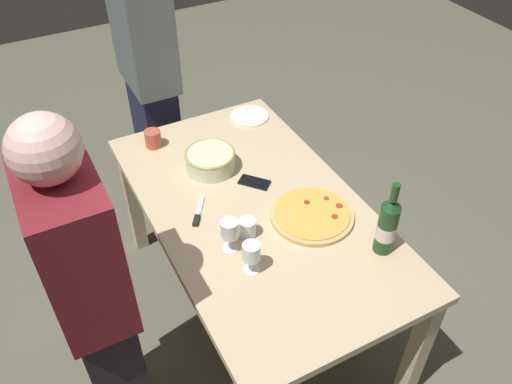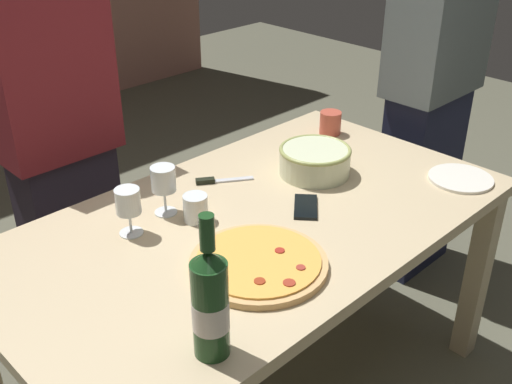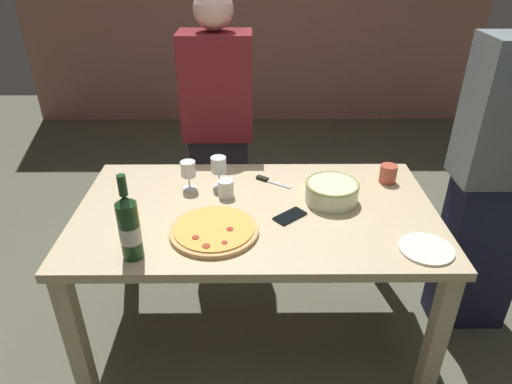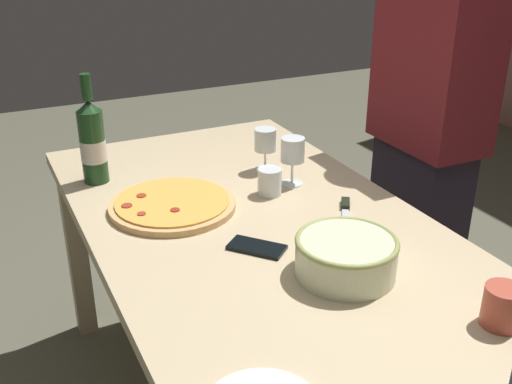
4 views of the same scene
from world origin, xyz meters
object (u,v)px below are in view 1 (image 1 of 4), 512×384
object	(u,v)px
wine_glass_near_pizza	(251,253)
pizza_knife	(198,215)
cup_amber	(153,139)
serving_bowl	(210,160)
cup_ceramic	(247,228)
cell_phone	(254,182)
wine_bottle	(387,226)
person_host	(94,300)
wine_glass_by_bottle	(230,230)
dining_table	(256,221)
side_plate	(250,116)
person_guest_left	(149,78)
pizza	(312,215)

from	to	relation	value
wine_glass_near_pizza	pizza_knife	xyz separation A→B (m)	(0.38, 0.07, -0.09)
cup_amber	serving_bowl	bearing A→B (deg)	-149.08
cup_amber	cup_ceramic	distance (m)	0.80
cell_phone	wine_glass_near_pizza	bearing A→B (deg)	-159.76
wine_bottle	person_host	distance (m)	1.15
wine_bottle	cell_phone	distance (m)	0.68
wine_glass_by_bottle	serving_bowl	bearing A→B (deg)	-15.42
serving_bowl	cup_ceramic	bearing A→B (deg)	174.62
cup_ceramic	cell_phone	size ratio (longest dim) A/B	0.57
dining_table	cup_ceramic	bearing A→B (deg)	140.79
wine_glass_near_pizza	cup_amber	size ratio (longest dim) A/B	1.60
wine_bottle	side_plate	xyz separation A→B (m)	(1.13, 0.03, -0.13)
cup_ceramic	cell_phone	world-z (taller)	cup_ceramic
cup_amber	person_guest_left	xyz separation A→B (m)	(0.47, -0.15, 0.08)
cell_phone	person_guest_left	world-z (taller)	person_guest_left
cup_ceramic	wine_glass_near_pizza	bearing A→B (deg)	157.46
serving_bowl	person_host	xyz separation A→B (m)	(-0.56, 0.71, -0.00)
cup_ceramic	pizza_knife	xyz separation A→B (m)	(0.20, 0.14, -0.04)
pizza_knife	serving_bowl	bearing A→B (deg)	-33.68
wine_bottle	cell_phone	bearing A→B (deg)	23.78
wine_glass_by_bottle	wine_bottle	bearing A→B (deg)	-117.87
dining_table	serving_bowl	distance (m)	0.38
wine_glass_by_bottle	person_guest_left	size ratio (longest dim) A/B	0.09
pizza	serving_bowl	world-z (taller)	serving_bowl
cell_phone	serving_bowl	bearing A→B (deg)	83.67
person_host	cup_amber	bearing A→B (deg)	43.13
wine_glass_near_pizza	side_plate	world-z (taller)	wine_glass_near_pizza
wine_glass_near_pizza	person_guest_left	size ratio (longest dim) A/B	0.08
cup_amber	side_plate	world-z (taller)	cup_amber
wine_bottle	wine_glass_by_bottle	distance (m)	0.62
wine_glass_by_bottle	person_guest_left	xyz separation A→B (m)	(1.29, -0.11, 0.02)
pizza_knife	wine_glass_by_bottle	bearing A→B (deg)	-170.09
serving_bowl	person_guest_left	distance (m)	0.77
wine_glass_by_bottle	dining_table	bearing A→B (deg)	-50.15
wine_glass_near_pizza	cup_ceramic	bearing A→B (deg)	-22.54
wine_glass_near_pizza	cup_amber	xyz separation A→B (m)	(0.97, 0.06, -0.06)
wine_glass_near_pizza	person_guest_left	world-z (taller)	person_guest_left
pizza	person_host	world-z (taller)	person_host
dining_table	person_host	bearing A→B (deg)	105.50
cell_phone	person_host	size ratio (longest dim) A/B	0.09
pizza	pizza_knife	size ratio (longest dim) A/B	2.11
wine_glass_by_bottle	wine_glass_near_pizza	bearing A→B (deg)	-170.44
wine_glass_near_pizza	wine_glass_by_bottle	xyz separation A→B (m)	(0.14, 0.02, 0.01)
dining_table	wine_bottle	distance (m)	0.62
wine_glass_by_bottle	person_host	world-z (taller)	person_host
cup_ceramic	side_plate	xyz separation A→B (m)	(0.80, -0.42, -0.04)
serving_bowl	wine_glass_by_bottle	bearing A→B (deg)	164.58
cup_amber	dining_table	bearing A→B (deg)	-158.94
wine_glass_near_pizza	side_plate	xyz separation A→B (m)	(0.98, -0.49, -0.10)
wine_glass_by_bottle	person_guest_left	world-z (taller)	person_guest_left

